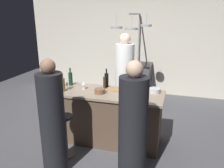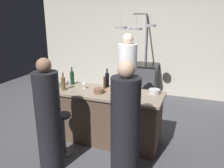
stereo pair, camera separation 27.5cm
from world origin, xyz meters
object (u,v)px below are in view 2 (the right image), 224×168
object	(u,v)px
bar_stool_right	(128,145)
wine_bottle_green	(131,91)
wine_glass_near_right_guest	(68,83)
mixing_bowl_wooden	(99,91)
guest_left	(49,120)
bar_stool_left	(63,132)
guest_right	(125,133)
cutting_board	(117,90)
mixing_bowl_steel	(154,91)
pepper_mill	(105,83)
wine_bottle_dark	(107,80)
potted_plant	(52,95)
stove_range	(142,80)
wine_bottle_amber	(63,83)
wine_bottle_red	(72,78)
chef	(127,81)
wine_glass_by_chef	(84,83)

from	to	relation	value
bar_stool_right	wine_bottle_green	bearing A→B (deg)	103.41
wine_glass_near_right_guest	mixing_bowl_wooden	world-z (taller)	wine_glass_near_right_guest
guest_left	mixing_bowl_wooden	distance (m)	0.98
bar_stool_left	guest_right	world-z (taller)	guest_right
cutting_board	mixing_bowl_steel	distance (m)	0.63
wine_bottle_green	mixing_bowl_wooden	xyz separation A→B (m)	(-0.56, 0.03, -0.08)
pepper_mill	wine_bottle_dark	bearing A→B (deg)	85.45
bar_stool_right	potted_plant	distance (m)	2.83
pepper_mill	bar_stool_right	bearing A→B (deg)	-49.36
stove_range	bar_stool_left	world-z (taller)	stove_range
pepper_mill	wine_bottle_amber	distance (m)	0.71
pepper_mill	mixing_bowl_wooden	xyz separation A→B (m)	(0.01, -0.27, -0.07)
guest_right	wine_bottle_green	size ratio (longest dim) A/B	5.41
bar_stool_right	wine_bottle_green	distance (m)	0.82
mixing_bowl_wooden	wine_glass_near_right_guest	bearing A→B (deg)	177.03
wine_bottle_green	wine_bottle_amber	world-z (taller)	same
guest_left	guest_right	distance (m)	1.09
bar_stool_right	wine_bottle_green	xyz separation A→B (m)	(-0.12, 0.49, 0.64)
guest_right	mixing_bowl_wooden	world-z (taller)	guest_right
mixing_bowl_steel	wine_bottle_red	bearing A→B (deg)	-179.01
pepper_mill	wine_bottle_red	world-z (taller)	wine_bottle_red
chef	wine_glass_by_chef	size ratio (longest dim) A/B	12.30
stove_range	bar_stool_left	bearing A→B (deg)	-99.71
bar_stool_right	guest_right	distance (m)	0.54
chef	guest_right	distance (m)	2.00
bar_stool_left	mixing_bowl_wooden	distance (m)	0.86
bar_stool_right	wine_glass_near_right_guest	xyz separation A→B (m)	(-1.27, 0.55, 0.63)
bar_stool_left	pepper_mill	xyz separation A→B (m)	(0.38, 0.79, 0.63)
chef	wine_bottle_amber	size ratio (longest dim) A/B	5.85
stove_range	cutting_board	distance (m)	2.35
bar_stool_right	wine_bottle_dark	world-z (taller)	wine_bottle_dark
guest_left	wine_glass_near_right_guest	size ratio (longest dim) A/B	11.10
pepper_mill	mixing_bowl_wooden	size ratio (longest dim) A/B	1.24
chef	wine_bottle_red	distance (m)	1.13
wine_bottle_dark	mixing_bowl_wooden	world-z (taller)	wine_bottle_dark
potted_plant	wine_bottle_dark	xyz separation A→B (m)	(1.69, -0.68, 0.73)
chef	wine_glass_near_right_guest	world-z (taller)	chef
bar_stool_right	wine_bottle_green	world-z (taller)	wine_bottle_green
wine_bottle_dark	wine_bottle_red	bearing A→B (deg)	-173.00
bar_stool_right	chef	bearing A→B (deg)	108.03
wine_bottle_red	mixing_bowl_steel	xyz separation A→B (m)	(1.52, 0.03, -0.09)
wine_glass_by_chef	potted_plant	bearing A→B (deg)	146.06
wine_glass_by_chef	chef	bearing A→B (deg)	60.51
bar_stool_right	pepper_mill	bearing A→B (deg)	130.64
guest_left	potted_plant	distance (m)	2.38
guest_left	wine_bottle_amber	size ratio (longest dim) A/B	5.28
potted_plant	wine_glass_by_chef	xyz separation A→B (m)	(1.35, -0.91, 0.71)
wine_glass_near_right_guest	pepper_mill	bearing A→B (deg)	21.78
cutting_board	wine_bottle_green	world-z (taller)	wine_bottle_green
bar_stool_left	guest_right	distance (m)	1.24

